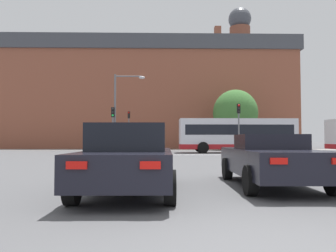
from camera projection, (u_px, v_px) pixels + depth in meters
name	position (u px, v px, depth m)	size (l,w,h in m)	color
stop_line_strip	(175.00, 155.00, 25.59)	(7.34, 0.30, 0.01)	silver
far_pavement	(171.00, 150.00, 38.36)	(68.15, 2.50, 0.01)	#A09B91
brick_civic_building	(148.00, 96.00, 48.87)	(41.76, 12.74, 21.22)	brown
car_saloon_left	(130.00, 158.00, 7.24)	(2.01, 4.53, 1.51)	black
car_roadster_right	(271.00, 160.00, 8.29)	(2.07, 4.61, 1.31)	black
bus_crossing_lead	(237.00, 135.00, 29.85)	(10.44, 2.70, 3.07)	silver
traffic_light_near_right	(239.00, 120.00, 26.76)	(0.26, 0.31, 4.14)	slate
traffic_light_near_left	(113.00, 122.00, 26.17)	(0.26, 0.31, 3.80)	slate
traffic_light_far_left	(129.00, 124.00, 37.38)	(0.26, 0.31, 4.43)	slate
street_lamp_junction	(121.00, 104.00, 26.50)	(2.50, 0.36, 6.50)	slate
pedestrian_waiting	(117.00, 141.00, 38.23)	(0.45, 0.35, 1.77)	black
tree_by_building	(235.00, 113.00, 38.27)	(5.20, 5.20, 7.06)	#4C3823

